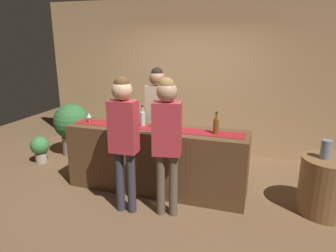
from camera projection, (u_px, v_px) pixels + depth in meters
The scene contains 17 objects.
ground_plane at pixel (157, 189), 4.60m from camera, with size 10.00×10.00×0.00m, color brown.
back_wall at pixel (190, 77), 5.93m from camera, with size 6.00×0.12×2.90m, color tan.
bar_counter at pixel (156, 160), 4.47m from camera, with size 2.60×0.60×0.95m, color #543821.
counter_runner_cloth at pixel (156, 128), 4.33m from camera, with size 2.47×0.28×0.01m, color maroon.
wine_bottle_amber at pixel (216, 126), 4.04m from camera, with size 0.07×0.07×0.30m.
wine_bottle_clear at pixel (143, 118), 4.42m from camera, with size 0.07×0.07×0.30m.
wine_bottle_green at pixel (129, 118), 4.45m from camera, with size 0.07×0.07×0.30m.
wine_glass_near_customer at pixel (89, 116), 4.61m from camera, with size 0.07×0.07×0.14m.
wine_glass_mid_counter at pixel (152, 120), 4.36m from camera, with size 0.07×0.07×0.14m.
wine_glass_far_end at pixel (113, 117), 4.52m from camera, with size 0.07×0.07×0.14m.
bartender at pixel (157, 109), 4.88m from camera, with size 0.36×0.25×1.75m.
customer_sipping at pixel (167, 133), 3.65m from camera, with size 0.37×0.26×1.75m.
customer_browsing at pixel (123, 131), 3.73m from camera, with size 0.35×0.25×1.75m.
round_side_table at pixel (327, 186), 3.90m from camera, with size 0.68×0.68×0.74m, color brown.
vase_on_side_table at pixel (326, 149), 3.77m from camera, with size 0.13×0.13×0.24m, color slate.
potted_plant_tall at pixel (72, 125), 5.87m from camera, with size 0.67×0.67×0.99m.
potted_plant_small at pixel (40, 148), 5.53m from camera, with size 0.33×0.33×0.48m.
Camera 1 is at (1.45, -3.90, 2.17)m, focal length 32.81 mm.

